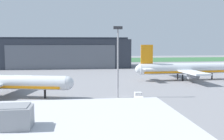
{
  "coord_description": "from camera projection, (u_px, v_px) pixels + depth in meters",
  "views": [
    {
      "loc": [
        -11.95,
        -68.88,
        14.79
      ],
      "look_at": [
        -1.05,
        16.99,
        5.79
      ],
      "focal_mm": 42.34,
      "sensor_mm": 36.0,
      "label": 1
    }
  ],
  "objects": [
    {
      "name": "stair_truck",
      "position": [
        139.0,
        98.0,
        65.19
      ],
      "size": [
        2.28,
        5.04,
        2.36
      ],
      "color": "silver",
      "rests_on": "ground_plane"
    },
    {
      "name": "ground_plane",
      "position": [
        124.0,
        98.0,
        70.99
      ],
      "size": [
        440.0,
        440.0,
        0.0
      ],
      "primitive_type": "plane",
      "color": "gray"
    },
    {
      "name": "maintenance_hangar",
      "position": [
        63.0,
        53.0,
        159.49
      ],
      "size": [
        78.71,
        28.9,
        17.96
      ],
      "color": "#2D333D",
      "rests_on": "ground_plane"
    },
    {
      "name": "grass_field_strip",
      "position": [
        93.0,
        60.0,
        224.29
      ],
      "size": [
        440.0,
        56.0,
        0.08
      ],
      "primitive_type": "cube",
      "color": "#366B3E",
      "rests_on": "ground_plane"
    },
    {
      "name": "airliner_far_left",
      "position": [
        184.0,
        69.0,
        104.37
      ],
      "size": [
        40.04,
        34.16,
        13.99
      ],
      "color": "silver",
      "rests_on": "ground_plane"
    },
    {
      "name": "apron_light_mast",
      "position": [
        118.0,
        56.0,
        70.46
      ],
      "size": [
        2.4,
        0.5,
        19.1
      ],
      "color": "#99999E",
      "rests_on": "ground_plane"
    }
  ]
}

